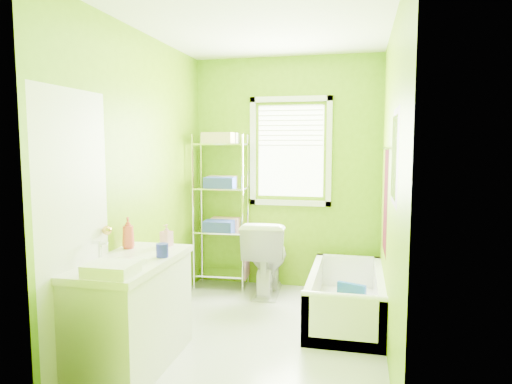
% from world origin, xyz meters
% --- Properties ---
extents(ground, '(2.90, 2.90, 0.00)m').
position_xyz_m(ground, '(0.00, 0.00, 0.00)').
color(ground, silver).
rests_on(ground, ground).
extents(room_envelope, '(2.14, 2.94, 2.62)m').
position_xyz_m(room_envelope, '(0.00, 0.00, 1.55)').
color(room_envelope, '#699C07').
rests_on(room_envelope, ground).
extents(window, '(0.92, 0.05, 1.22)m').
position_xyz_m(window, '(0.05, 1.42, 1.61)').
color(window, white).
rests_on(window, ground).
extents(door, '(0.09, 0.80, 2.00)m').
position_xyz_m(door, '(-1.04, -1.00, 1.00)').
color(door, white).
rests_on(door, ground).
extents(right_wall_decor, '(0.04, 1.48, 1.17)m').
position_xyz_m(right_wall_decor, '(1.04, -0.02, 1.32)').
color(right_wall_decor, '#43070D').
rests_on(right_wall_decor, ground).
extents(bathtub, '(0.67, 1.44, 0.46)m').
position_xyz_m(bathtub, '(0.72, 0.55, 0.15)').
color(bathtub, white).
rests_on(bathtub, ground).
extents(toilet, '(0.51, 0.83, 0.82)m').
position_xyz_m(toilet, '(-0.16, 1.13, 0.41)').
color(toilet, white).
rests_on(toilet, ground).
extents(vanity, '(0.55, 1.08, 1.06)m').
position_xyz_m(vanity, '(-0.79, -0.73, 0.43)').
color(vanity, silver).
rests_on(vanity, ground).
extents(wire_shelf_unit, '(0.61, 0.49, 1.76)m').
position_xyz_m(wire_shelf_unit, '(-0.69, 1.24, 1.08)').
color(wire_shelf_unit, silver).
rests_on(wire_shelf_unit, ground).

